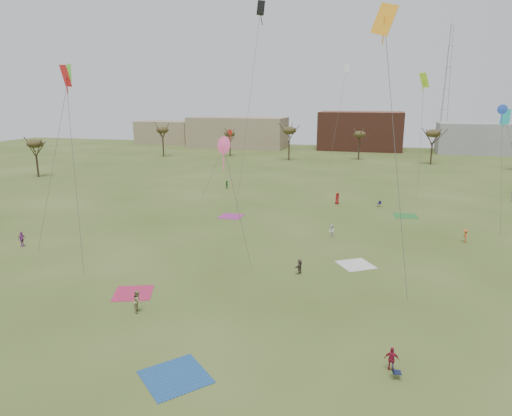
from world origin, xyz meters
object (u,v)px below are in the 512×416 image
(camp_chair_center, at_px, (396,375))
(radio_tower, at_px, (446,88))
(spectator_fore_a, at_px, (392,359))
(camp_chair_right, at_px, (379,205))

(camp_chair_center, relative_size, radio_tower, 0.02)
(spectator_fore_a, xyz_separation_m, radio_tower, (16.68, 129.74, 18.44))
(spectator_fore_a, relative_size, radio_tower, 0.04)
(camp_chair_right, distance_m, radio_tower, 89.27)
(camp_chair_right, relative_size, radio_tower, 0.02)
(camp_chair_right, xyz_separation_m, radio_tower, (17.98, 85.37, 18.95))
(spectator_fore_a, distance_m, camp_chair_right, 44.40)
(camp_chair_center, height_order, camp_chair_right, same)
(spectator_fore_a, relative_size, camp_chair_right, 1.78)
(radio_tower, bearing_deg, camp_chair_center, -97.16)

